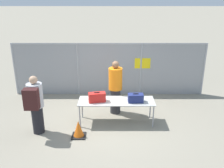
% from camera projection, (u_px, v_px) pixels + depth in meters
% --- Properties ---
extents(ground_plane, '(120.00, 120.00, 0.00)m').
position_uv_depth(ground_plane, '(110.00, 121.00, 7.90)').
color(ground_plane, gray).
extents(fence_section, '(7.35, 0.07, 2.05)m').
position_uv_depth(fence_section, '(111.00, 68.00, 9.57)').
color(fence_section, '#9EA0A5').
rests_on(fence_section, ground_plane).
extents(inspection_table, '(2.31, 0.73, 0.74)m').
position_uv_depth(inspection_table, '(117.00, 102.00, 7.59)').
color(inspection_table, '#B2B2AD').
rests_on(inspection_table, ground_plane).
extents(suitcase_red, '(0.53, 0.31, 0.31)m').
position_uv_depth(suitcase_red, '(98.00, 97.00, 7.46)').
color(suitcase_red, red).
rests_on(suitcase_red, inspection_table).
extents(suitcase_navy, '(0.46, 0.26, 0.28)m').
position_uv_depth(suitcase_navy, '(137.00, 98.00, 7.44)').
color(suitcase_navy, navy).
rests_on(suitcase_navy, inspection_table).
extents(traveler_hooded, '(0.43, 0.66, 1.73)m').
position_uv_depth(traveler_hooded, '(36.00, 103.00, 6.90)').
color(traveler_hooded, black).
rests_on(traveler_hooded, ground_plane).
extents(security_worker_near, '(0.44, 0.44, 1.79)m').
position_uv_depth(security_worker_near, '(116.00, 87.00, 8.13)').
color(security_worker_near, '#2D2D33').
rests_on(security_worker_near, ground_plane).
extents(utility_trailer, '(4.48, 2.14, 0.70)m').
position_uv_depth(utility_trailer, '(149.00, 68.00, 11.90)').
color(utility_trailer, '#4C6B47').
rests_on(utility_trailer, ground_plane).
extents(traffic_cone, '(0.39, 0.39, 0.49)m').
position_uv_depth(traffic_cone, '(80.00, 129.00, 6.99)').
color(traffic_cone, black).
rests_on(traffic_cone, ground_plane).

